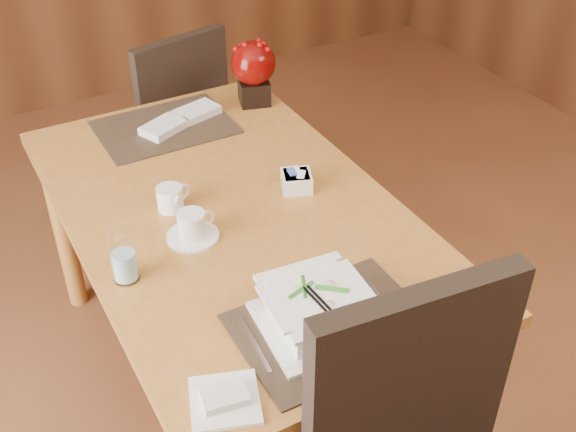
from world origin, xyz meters
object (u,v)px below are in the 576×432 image
sugar_caddy (296,181)px  dining_table (234,235)px  berry_decor (254,69)px  far_chair (171,121)px  creamer_jug (170,198)px  bread_plate (225,401)px  soup_setting (317,311)px  water_glass (123,255)px  coffee_cup (192,227)px

sugar_caddy → dining_table: bearing=-178.8°
berry_decor → far_chair: (-0.18, 0.42, -0.37)m
creamer_jug → bread_plate: bearing=-116.4°
soup_setting → sugar_caddy: soup_setting is taller
creamer_jug → far_chair: (0.33, 0.90, -0.27)m
water_glass → bread_plate: (0.05, -0.48, -0.07)m
coffee_cup → dining_table: bearing=24.0°
coffee_cup → bread_plate: coffee_cup is taller
creamer_jug → berry_decor: berry_decor is taller
bread_plate → far_chair: size_ratio=0.16×
sugar_caddy → far_chair: bearing=92.5°
coffee_cup → sugar_caddy: (0.37, 0.07, -0.01)m
water_glass → sugar_caddy: (0.59, 0.15, -0.05)m
soup_setting → berry_decor: bearing=75.5°
coffee_cup → berry_decor: 0.82m
dining_table → berry_decor: bearing=57.9°
soup_setting → coffee_cup: soup_setting is taller
creamer_jug → soup_setting: bearing=-92.4°
dining_table → coffee_cup: size_ratio=10.32×
coffee_cup → creamer_jug: (-0.00, 0.16, 0.00)m
soup_setting → coffee_cup: size_ratio=1.94×
dining_table → bread_plate: size_ratio=10.18×
dining_table → creamer_jug: (-0.16, 0.09, 0.13)m
water_glass → far_chair: far_chair is taller
bread_plate → creamer_jug: bearing=77.5°
berry_decor → soup_setting: bearing=-109.4°
creamer_jug → sugar_caddy: creamer_jug is taller
sugar_caddy → far_chair: 1.02m
soup_setting → sugar_caddy: (0.25, 0.54, -0.03)m
soup_setting → far_chair: far_chair is taller
coffee_cup → berry_decor: bearing=51.3°
berry_decor → far_chair: 0.59m
coffee_cup → bread_plate: 0.58m
water_glass → sugar_caddy: size_ratio=1.75×
soup_setting → far_chair: size_ratio=0.31×
bread_plate → water_glass: bearing=96.3°
dining_table → berry_decor: (0.36, 0.57, 0.23)m
creamer_jug → bread_plate: creamer_jug is taller
sugar_caddy → bread_plate: sugar_caddy is taller
creamer_jug → far_chair: bearing=56.1°
far_chair → creamer_jug: bearing=57.5°
coffee_cup → sugar_caddy: coffee_cup is taller
soup_setting → berry_decor: size_ratio=1.21×
soup_setting → dining_table: bearing=91.6°
dining_table → far_chair: (0.17, 0.99, -0.14)m
creamer_jug → berry_decor: bearing=29.2°
coffee_cup → bread_plate: size_ratio=0.99×
creamer_jug → far_chair: far_chair is taller
coffee_cup → creamer_jug: 0.16m
soup_setting → water_glass: size_ratio=1.82×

